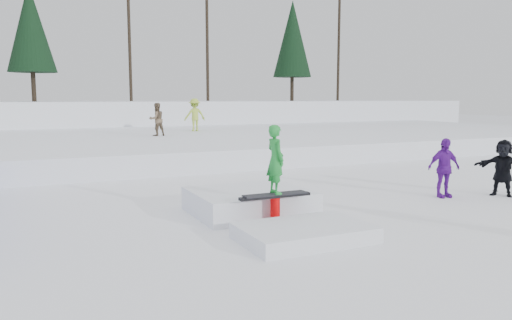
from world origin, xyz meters
name	(u,v)px	position (x,y,z in m)	size (l,w,h in m)	color
ground	(274,222)	(0.00, 0.00, 0.00)	(120.00, 120.00, 0.00)	white
snow_berm	(93,117)	(0.00, 30.00, 1.20)	(60.00, 14.00, 2.40)	white
snow_midrise	(129,143)	(0.00, 16.00, 0.40)	(50.00, 18.00, 0.80)	white
treeline	(177,34)	(6.18, 28.28, 7.45)	(40.24, 4.22, 10.50)	black
walker_olive	(157,119)	(1.17, 14.95, 1.61)	(0.79, 0.61, 1.62)	brown
walker_ygreen	(195,115)	(3.96, 17.52, 1.71)	(1.18, 0.68, 1.82)	#AACA3F
spectator_purple	(444,168)	(5.36, 0.53, 0.80)	(0.93, 0.39, 1.59)	#65179F
spectator_dark	(503,168)	(6.96, 0.00, 0.77)	(1.43, 0.46, 1.54)	black
jib_rail_feature	(263,206)	(-0.12, 0.31, 0.30)	(2.60, 4.40, 2.11)	white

